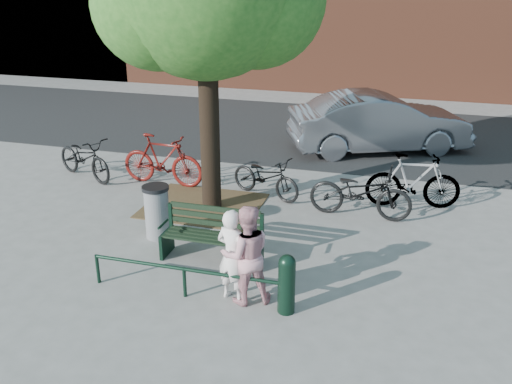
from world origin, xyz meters
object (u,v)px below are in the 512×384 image
(person_right, at_px, (246,255))
(litter_bin, at_px, (157,211))
(bollard, at_px, (287,282))
(parked_car, at_px, (379,123))
(park_bench, at_px, (213,234))
(person_left, at_px, (233,256))
(bicycle_c, at_px, (266,177))

(person_right, bearing_deg, litter_bin, -62.52)
(bollard, bearing_deg, person_right, 169.22)
(parked_car, bearing_deg, park_bench, 138.67)
(person_left, distance_m, bicycle_c, 4.19)
(park_bench, xyz_separation_m, parked_car, (2.23, 7.06, 0.31))
(litter_bin, bearing_deg, bicycle_c, 60.07)
(person_right, height_order, litter_bin, person_right)
(park_bench, height_order, parked_car, parked_car)
(bollard, relative_size, bicycle_c, 0.54)
(person_left, bearing_deg, bollard, -168.77)
(park_bench, bearing_deg, parked_car, 72.47)
(person_left, bearing_deg, park_bench, -37.56)
(bicycle_c, bearing_deg, park_bench, -160.67)
(person_left, distance_m, parked_car, 8.33)
(litter_bin, bearing_deg, person_left, -39.17)
(bollard, distance_m, bicycle_c, 4.50)
(person_left, height_order, person_right, person_right)
(park_bench, relative_size, bicycle_c, 0.99)
(person_left, bearing_deg, parked_car, -80.97)
(litter_bin, bearing_deg, park_bench, -21.99)
(bollard, xyz_separation_m, litter_bin, (-2.89, 1.77, 0.01))
(litter_bin, height_order, bicycle_c, litter_bin)
(person_left, relative_size, parked_car, 0.31)
(person_right, distance_m, bicycle_c, 4.23)
(person_left, bearing_deg, person_right, -160.63)
(person_right, xyz_separation_m, bollard, (0.65, -0.12, -0.28))
(person_right, xyz_separation_m, parked_car, (1.28, 8.19, 0.01))
(person_right, xyz_separation_m, litter_bin, (-2.24, 1.65, -0.27))
(park_bench, xyz_separation_m, person_left, (0.74, -1.13, 0.27))
(park_bench, height_order, litter_bin, litter_bin)
(parked_car, bearing_deg, person_left, 145.86)
(person_right, bearing_deg, person_left, -26.14)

